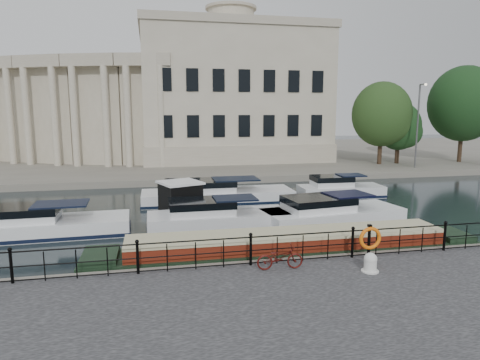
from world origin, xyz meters
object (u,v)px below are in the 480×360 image
(mooring_bollard, at_px, (370,263))
(harbour_hut, at_px, (180,201))
(life_ring_post, at_px, (370,239))
(bicycle, at_px, (280,257))
(narrowboat, at_px, (288,252))

(mooring_bollard, distance_m, harbour_hut, 12.64)
(life_ring_post, distance_m, harbour_hut, 12.08)
(mooring_bollard, height_order, life_ring_post, life_ring_post)
(bicycle, distance_m, mooring_bollard, 3.15)
(mooring_bollard, xyz_separation_m, harbour_hut, (-5.79, 11.24, 0.08))
(life_ring_post, bearing_deg, bicycle, -179.48)
(life_ring_post, distance_m, narrowboat, 3.45)
(mooring_bollard, bearing_deg, harbour_hut, 117.25)
(narrowboat, bearing_deg, harbour_hut, 116.07)
(bicycle, xyz_separation_m, narrowboat, (1.07, 2.25, -0.62))
(mooring_bollard, height_order, harbour_hut, harbour_hut)
(narrowboat, bearing_deg, mooring_bollard, -57.20)
(mooring_bollard, distance_m, life_ring_post, 1.16)
(life_ring_post, relative_size, harbour_hut, 0.39)
(mooring_bollard, relative_size, life_ring_post, 0.48)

